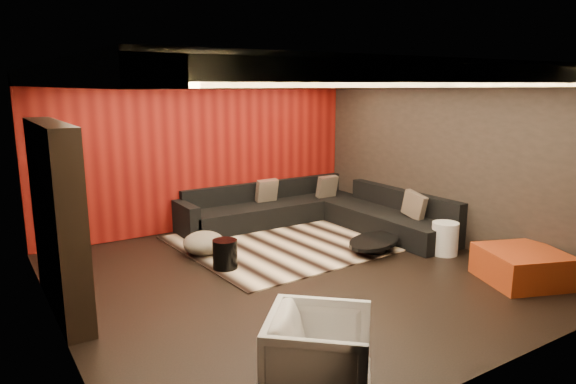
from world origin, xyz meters
TOP-DOWN VIEW (x-y plane):
  - floor at (0.00, 0.00)m, footprint 6.00×6.00m
  - ceiling at (0.00, 0.00)m, footprint 6.00×6.00m
  - wall_back at (0.00, 3.01)m, footprint 6.00×0.02m
  - wall_left at (-3.01, 0.00)m, footprint 0.02×6.00m
  - wall_right at (3.01, 0.00)m, footprint 0.02×6.00m
  - red_feature_wall at (0.00, 2.97)m, footprint 5.98×0.05m
  - soffit_back at (0.00, 2.70)m, footprint 6.00×0.60m
  - soffit_front at (0.00, -2.70)m, footprint 6.00×0.60m
  - soffit_left at (-2.70, 0.00)m, footprint 0.60×4.80m
  - soffit_right at (2.70, 0.00)m, footprint 0.60×4.80m
  - cove_back at (0.00, 2.36)m, footprint 4.80×0.08m
  - cove_front at (0.00, -2.36)m, footprint 4.80×0.08m
  - cove_left at (-2.36, 0.00)m, footprint 0.08×4.80m
  - cove_right at (2.36, 0.00)m, footprint 0.08×4.80m
  - tv_surround at (-2.85, 0.60)m, footprint 0.30×2.00m
  - tv_screen at (-2.69, 0.60)m, footprint 0.04×1.30m
  - tv_shelf at (-2.69, 0.60)m, footprint 0.04×1.60m
  - rug at (1.07, 1.38)m, footprint 4.16×3.22m
  - coffee_table at (1.64, 0.16)m, footprint 1.47×1.47m
  - drum_stool at (-0.68, 0.74)m, footprint 0.36×0.36m
  - striped_pouf at (-0.68, 1.49)m, footprint 0.74×0.74m
  - white_side_table at (2.50, -0.50)m, footprint 0.49×0.49m
  - orange_ottoman at (2.47, -1.84)m, footprint 1.27×1.27m
  - armchair at (-1.39, -2.50)m, footprint 1.19×1.19m
  - sectional_sofa at (1.73, 1.86)m, footprint 3.65×3.50m
  - throw_pillows at (2.03, 1.76)m, footprint 1.74×2.74m

SIDE VIEW (x-z plane):
  - floor at x=0.00m, z-range -0.02..0.00m
  - rug at x=1.07m, z-range 0.00..0.02m
  - coffee_table at x=1.64m, z-range 0.02..0.21m
  - striped_pouf at x=-0.68m, z-range 0.02..0.37m
  - orange_ottoman at x=2.47m, z-range 0.00..0.44m
  - drum_stool at x=-0.68m, z-range 0.02..0.44m
  - white_side_table at x=2.50m, z-range 0.00..0.51m
  - sectional_sofa at x=1.73m, z-range -0.11..0.64m
  - armchair at x=-1.39m, z-range 0.00..0.78m
  - throw_pillows at x=2.03m, z-range 0.37..0.87m
  - tv_shelf at x=-2.69m, z-range 0.68..0.72m
  - tv_surround at x=-2.85m, z-range 0.00..2.20m
  - wall_back at x=0.00m, z-range 0.00..2.80m
  - wall_left at x=-3.01m, z-range 0.00..2.80m
  - wall_right at x=3.01m, z-range 0.00..2.80m
  - red_feature_wall at x=0.00m, z-range 0.01..2.79m
  - tv_screen at x=-2.69m, z-range 1.05..1.85m
  - cove_back at x=0.00m, z-range 2.58..2.62m
  - cove_front at x=0.00m, z-range 2.58..2.62m
  - cove_left at x=-2.36m, z-range 2.58..2.62m
  - cove_right at x=2.36m, z-range 2.58..2.62m
  - soffit_back at x=0.00m, z-range 2.58..2.80m
  - soffit_front at x=0.00m, z-range 2.58..2.80m
  - soffit_left at x=-2.70m, z-range 2.58..2.80m
  - soffit_right at x=2.70m, z-range 2.58..2.80m
  - ceiling at x=0.00m, z-range 2.80..2.82m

